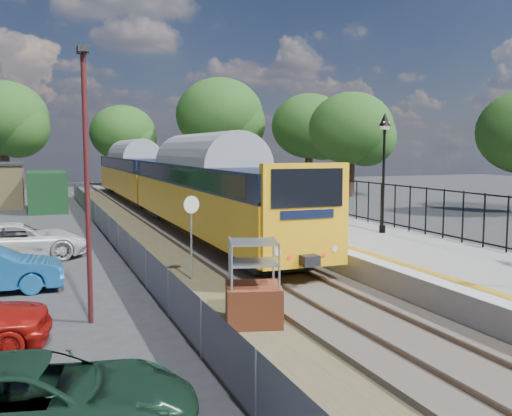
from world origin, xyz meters
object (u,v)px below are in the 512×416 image
train (160,178)px  car_green (36,402)px  brick_plinth (253,285)px  carpark_lamp (86,167)px  speed_sign (191,224)px  car_white (18,241)px  victorian_lamp_north (384,145)px

train → car_green: bearing=-105.2°
brick_plinth → carpark_lamp: 4.76m
brick_plinth → speed_sign: 4.94m
brick_plinth → car_white: brick_plinth is taller
victorian_lamp_north → car_white: 14.29m
train → carpark_lamp: 22.05m
victorian_lamp_north → brick_plinth: victorian_lamp_north is taller
car_white → carpark_lamp: bearing=-172.5°
brick_plinth → speed_sign: size_ratio=0.76×
train → car_green: 27.77m
brick_plinth → car_green: 6.22m
brick_plinth → speed_sign: speed_sign is taller
carpark_lamp → car_green: 6.51m
train → carpark_lamp: bearing=-105.9°
speed_sign → car_green: 10.02m
car_green → car_white: bearing=13.4°
carpark_lamp → victorian_lamp_north: bearing=23.0°
carpark_lamp → car_green: (-1.23, -5.59, -3.09)m
victorian_lamp_north → brick_plinth: bearing=-140.5°
carpark_lamp → brick_plinth: bearing=-24.5°
speed_sign → carpark_lamp: bearing=-151.6°
train → speed_sign: (-2.71, -17.91, -0.52)m
carpark_lamp → car_green: size_ratio=1.43×
car_green → carpark_lamp: bearing=-1.3°
car_green → brick_plinth: bearing=-39.1°
victorian_lamp_north → car_white: bearing=162.2°
victorian_lamp_north → brick_plinth: size_ratio=2.25×
train → speed_sign: train is taller
car_green → car_white: (-0.60, 14.64, 0.07)m
victorian_lamp_north → car_green: bearing=-140.4°
victorian_lamp_north → train: bearing=108.0°
car_white → speed_sign: bearing=-142.2°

